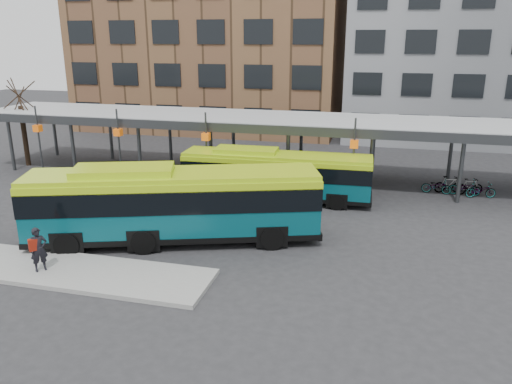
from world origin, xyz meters
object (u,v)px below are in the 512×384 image
Objects in this scene: tree at (24,133)px; pedestrian at (38,249)px; bus_rear at (276,174)px; bus_front at (173,203)px.

pedestrian is (12.56, -15.38, -1.33)m from tree.
bus_rear is 6.03× the size of pedestrian.
tree reaches higher than bus_rear.
tree is 0.42× the size of bus_front.
tree is 3.08× the size of pedestrian.
tree is at bearing 168.21° from bus_rear.
pedestrian is at bearing -122.54° from bus_rear.
bus_rear is (19.66, -3.51, -0.87)m from tree.
bus_front is at bearing -33.43° from tree.
tree is 19.99m from bus_rear.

